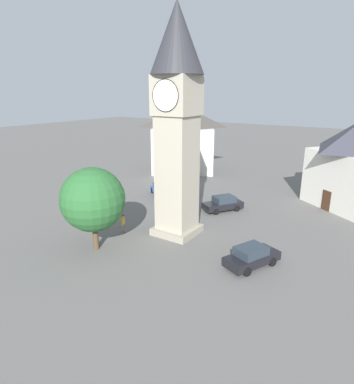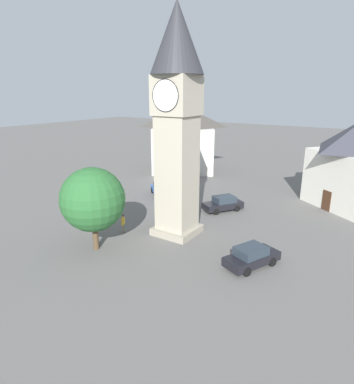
{
  "view_description": "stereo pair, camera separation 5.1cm",
  "coord_description": "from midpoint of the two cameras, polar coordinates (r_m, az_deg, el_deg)",
  "views": [
    {
      "loc": [
        14.71,
        -22.17,
        11.86
      ],
      "look_at": [
        0.0,
        0.0,
        3.74
      ],
      "focal_mm": 30.9,
      "sensor_mm": 36.0,
      "label": 1
    },
    {
      "loc": [
        14.75,
        -22.14,
        11.86
      ],
      "look_at": [
        0.0,
        0.0,
        3.74
      ],
      "focal_mm": 30.9,
      "sensor_mm": 36.0,
      "label": 2
    }
  ],
  "objects": [
    {
      "name": "pedestrian",
      "position": [
        29.14,
        -9.24,
        -5.12
      ],
      "size": [
        0.36,
        0.51,
        1.69
      ],
      "color": "#706656",
      "rests_on": "ground"
    },
    {
      "name": "clock_tower",
      "position": [
        26.62,
        0.06,
        14.64
      ],
      "size": [
        4.15,
        4.15,
        18.52
      ],
      "color": "gray",
      "rests_on": "ground"
    },
    {
      "name": "car_silver_kerb",
      "position": [
        34.46,
        8.02,
        -1.98
      ],
      "size": [
        3.66,
        4.38,
        1.53
      ],
      "color": "black",
      "rests_on": "ground"
    },
    {
      "name": "car_blue_kerb",
      "position": [
        39.15,
        -2.72,
        0.49
      ],
      "size": [
        4.25,
        3.94,
        1.53
      ],
      "color": "#2D5BB7",
      "rests_on": "ground"
    },
    {
      "name": "building_terrace_right",
      "position": [
        50.72,
        1.09,
        9.26
      ],
      "size": [
        11.9,
        11.24,
        9.89
      ],
      "color": "beige",
      "rests_on": "ground"
    },
    {
      "name": "car_red_corner",
      "position": [
        24.2,
        12.82,
        -10.79
      ],
      "size": [
        3.19,
        4.46,
        1.53
      ],
      "color": "black",
      "rests_on": "ground"
    },
    {
      "name": "ground_plane",
      "position": [
        29.13,
        0.05,
        -7.05
      ],
      "size": [
        200.0,
        200.0,
        0.0
      ],
      "primitive_type": "plane",
      "color": "#605E5B"
    },
    {
      "name": "tree",
      "position": [
        25.63,
        -14.29,
        -1.29
      ],
      "size": [
        4.89,
        4.89,
        6.52
      ],
      "color": "brown",
      "rests_on": "ground"
    }
  ]
}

